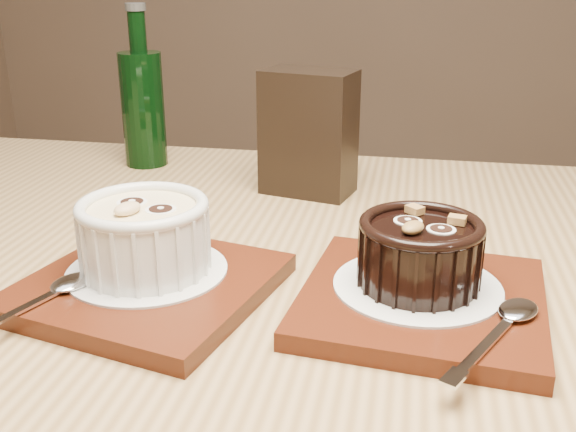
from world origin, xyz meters
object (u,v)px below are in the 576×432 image
at_px(condiment_stand, 309,133).
at_px(green_bottle, 143,105).
at_px(ramekin_dark, 420,250).
at_px(table, 297,375).
at_px(tray_right, 422,301).
at_px(tray_left, 149,286).
at_px(ramekin_white, 144,232).

height_order(condiment_stand, green_bottle, green_bottle).
bearing_deg(green_bottle, ramekin_dark, -39.98).
bearing_deg(table, tray_right, -12.70).
distance_m(ramekin_dark, green_bottle, 0.48).
relative_size(table, tray_left, 6.88).
relative_size(tray_left, green_bottle, 0.89).
xyz_separation_m(table, ramekin_white, (-0.12, -0.04, 0.14)).
height_order(ramekin_dark, condiment_stand, condiment_stand).
bearing_deg(table, condiment_stand, 99.86).
distance_m(tray_left, green_bottle, 0.39).
relative_size(table, ramekin_white, 11.82).
relative_size(table, green_bottle, 6.09).
distance_m(tray_left, condiment_stand, 0.30).
height_order(table, tray_right, tray_right).
relative_size(tray_left, ramekin_white, 1.72).
distance_m(table, condiment_stand, 0.29).
bearing_deg(tray_left, table, 23.88).
xyz_separation_m(tray_right, condiment_stand, (-0.14, 0.26, 0.06)).
bearing_deg(tray_left, tray_right, 6.90).
height_order(ramekin_white, tray_right, ramekin_white).
height_order(ramekin_white, condiment_stand, condiment_stand).
bearing_deg(ramekin_dark, table, -163.62).
height_order(ramekin_white, green_bottle, green_bottle).
xyz_separation_m(table, ramekin_dark, (0.10, -0.01, 0.14)).
xyz_separation_m(tray_left, condiment_stand, (0.07, 0.28, 0.06)).
bearing_deg(ramekin_dark, condiment_stand, 144.29).
distance_m(tray_right, green_bottle, 0.50).
distance_m(table, ramekin_white, 0.19).
height_order(table, tray_left, tray_left).
xyz_separation_m(tray_left, tray_right, (0.21, 0.03, 0.00)).
bearing_deg(tray_right, ramekin_dark, 117.69).
relative_size(tray_right, green_bottle, 0.89).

